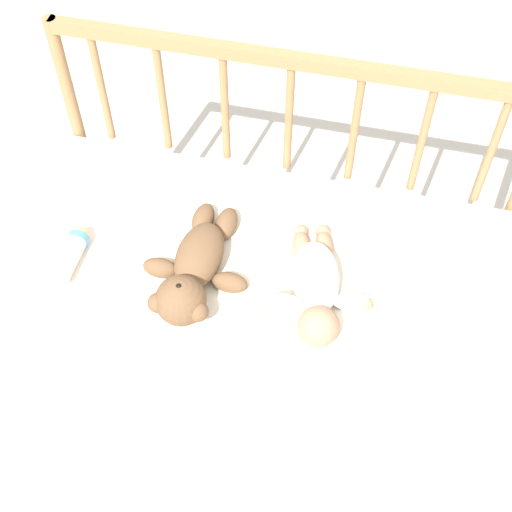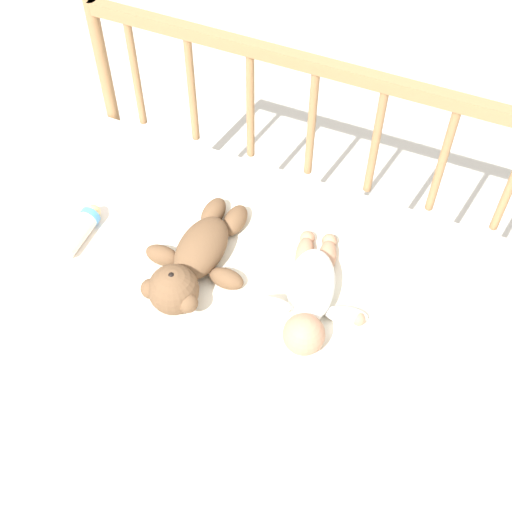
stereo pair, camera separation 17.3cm
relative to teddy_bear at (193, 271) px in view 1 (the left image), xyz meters
The scene contains 7 objects.
ground_plane 0.62m from the teddy_bear, 29.94° to the left, with size 12.00×12.00×0.00m, color silver.
crib_mattress 0.36m from the teddy_bear, 29.94° to the left, with size 1.28×0.68×0.55m.
crib_rail 0.46m from the teddy_bear, 72.58° to the left, with size 1.28×0.04×0.93m.
blanket 0.16m from the teddy_bear, 18.94° to the left, with size 0.77×0.48×0.01m.
teddy_bear is the anchor object (origin of this frame).
baby 0.30m from the teddy_bear, ahead, with size 0.28×0.37×0.10m.
baby_bottle 0.32m from the teddy_bear, behind, with size 0.05×0.16×0.05m.
Camera 1 is at (0.24, -1.02, 2.00)m, focal length 50.00 mm.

